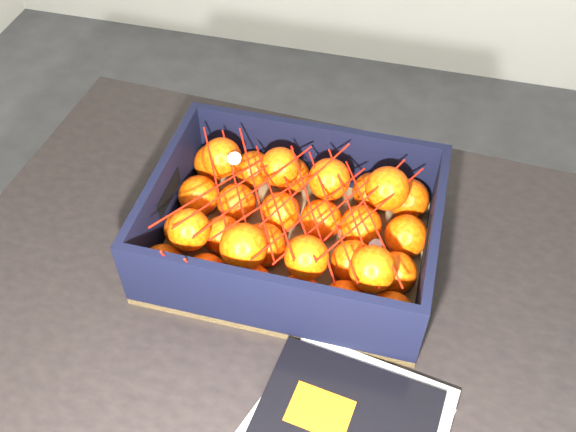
# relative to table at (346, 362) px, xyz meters

# --- Properties ---
(room_shell) EXTENTS (3.54, 3.54, 2.50)m
(room_shell) POSITION_rel_table_xyz_m (0.03, -0.05, 0.60)
(room_shell) COLOR silver
(room_shell) RESTS_ON ground
(table) EXTENTS (1.24, 0.87, 0.75)m
(table) POSITION_rel_table_xyz_m (0.00, 0.00, 0.00)
(table) COLOR black
(table) RESTS_ON ground
(produce_crate) EXTENTS (0.40, 0.30, 0.12)m
(produce_crate) POSITION_rel_table_xyz_m (-0.11, 0.11, 0.14)
(produce_crate) COLOR olive
(produce_crate) RESTS_ON table
(clementine_heap) EXTENTS (0.38, 0.28, 0.11)m
(clementine_heap) POSITION_rel_table_xyz_m (-0.11, 0.11, 0.15)
(clementine_heap) COLOR #F34305
(clementine_heap) RESTS_ON produce_crate
(mesh_net) EXTENTS (0.33, 0.27, 0.09)m
(mesh_net) POSITION_rel_table_xyz_m (-0.12, 0.10, 0.21)
(mesh_net) COLOR red
(mesh_net) RESTS_ON clementine_heap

